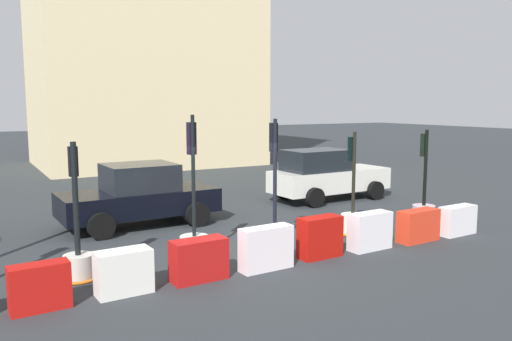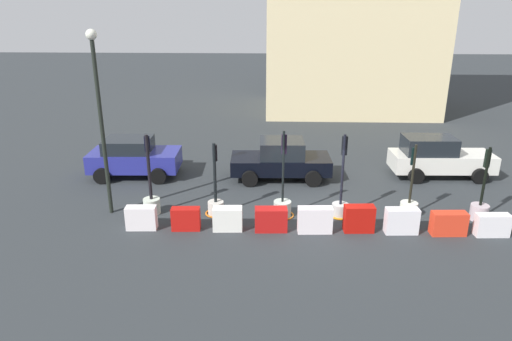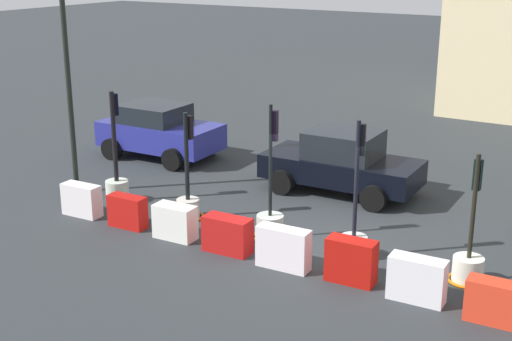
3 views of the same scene
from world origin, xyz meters
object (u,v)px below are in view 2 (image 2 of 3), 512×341
at_px(traffic_light_3, 341,203).
at_px(construction_barrier_1, 186,219).
at_px(construction_barrier_8, 492,225).
at_px(car_blue_estate, 134,157).
at_px(construction_barrier_2, 228,219).
at_px(construction_barrier_5, 359,219).
at_px(street_lamp_post, 99,106).
at_px(traffic_light_2, 282,203).
at_px(traffic_light_0, 151,198).
at_px(car_white_van, 438,157).
at_px(construction_barrier_3, 271,219).
at_px(car_black_sedan, 281,160).
at_px(construction_barrier_4, 315,220).
at_px(traffic_light_5, 480,206).
at_px(construction_barrier_0, 141,218).
at_px(traffic_light_4, 409,205).
at_px(construction_barrier_6, 402,221).
at_px(construction_barrier_7, 449,223).
at_px(traffic_light_1, 216,201).

height_order(traffic_light_3, construction_barrier_1, traffic_light_3).
xyz_separation_m(construction_barrier_8, car_blue_estate, (-13.44, 5.22, 0.49)).
distance_m(construction_barrier_2, construction_barrier_8, 8.77).
bearing_deg(construction_barrier_5, street_lamp_post, 172.66).
distance_m(traffic_light_2, construction_barrier_8, 7.01).
distance_m(traffic_light_0, car_white_van, 12.47).
bearing_deg(traffic_light_2, construction_barrier_5, -23.48).
xyz_separation_m(construction_barrier_3, car_black_sedan, (0.37, 5.06, 0.44)).
bearing_deg(construction_barrier_1, traffic_light_0, 139.76).
bearing_deg(street_lamp_post, construction_barrier_4, -9.92).
xyz_separation_m(traffic_light_2, car_white_van, (6.90, 4.41, 0.39)).
relative_size(traffic_light_5, construction_barrier_5, 2.63).
distance_m(traffic_light_5, car_black_sedan, 8.03).
relative_size(car_white_van, car_blue_estate, 1.12).
distance_m(traffic_light_2, construction_barrier_1, 3.51).
distance_m(traffic_light_5, construction_barrier_0, 11.85).
relative_size(traffic_light_4, construction_barrier_0, 2.59).
xyz_separation_m(traffic_light_5, car_blue_estate, (-13.53, 3.98, 0.36)).
height_order(traffic_light_3, construction_barrier_5, traffic_light_3).
relative_size(traffic_light_0, traffic_light_2, 0.94).
xyz_separation_m(construction_barrier_6, car_blue_estate, (-10.50, 5.14, 0.44)).
bearing_deg(traffic_light_0, construction_barrier_4, -12.43).
distance_m(construction_barrier_0, construction_barrier_2, 2.93).
xyz_separation_m(construction_barrier_7, car_black_sedan, (-5.51, 5.11, 0.45)).
height_order(traffic_light_0, car_white_van, traffic_light_0).
relative_size(traffic_light_3, traffic_light_5, 1.14).
bearing_deg(street_lamp_post, construction_barrier_7, -6.10).
height_order(construction_barrier_2, street_lamp_post, street_lamp_post).
distance_m(traffic_light_4, street_lamp_post, 11.41).
bearing_deg(traffic_light_4, construction_barrier_2, -168.21).
distance_m(car_black_sedan, car_blue_estate, 6.52).
xyz_separation_m(traffic_light_2, construction_barrier_8, (6.90, -1.26, -0.12)).
bearing_deg(traffic_light_3, traffic_light_4, 2.23).
bearing_deg(street_lamp_post, construction_barrier_0, -40.36).
bearing_deg(traffic_light_3, construction_barrier_0, -169.29).
bearing_deg(traffic_light_3, construction_barrier_5, -68.34).
xyz_separation_m(traffic_light_1, traffic_light_4, (6.98, 0.11, -0.07)).
bearing_deg(car_black_sedan, traffic_light_0, -140.94).
bearing_deg(construction_barrier_3, construction_barrier_5, 1.40).
relative_size(traffic_light_0, car_blue_estate, 0.75).
relative_size(construction_barrier_8, street_lamp_post, 0.17).
distance_m(construction_barrier_4, car_blue_estate, 9.24).
xyz_separation_m(construction_barrier_2, construction_barrier_7, (7.36, -0.05, -0.01)).
relative_size(traffic_light_0, construction_barrier_8, 2.68).
relative_size(construction_barrier_0, car_white_van, 0.23).
height_order(traffic_light_0, traffic_light_4, traffic_light_0).
relative_size(traffic_light_1, construction_barrier_2, 2.66).
height_order(construction_barrier_1, construction_barrier_6, construction_barrier_6).
bearing_deg(construction_barrier_2, traffic_light_5, 7.48).
height_order(traffic_light_5, construction_barrier_2, traffic_light_5).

